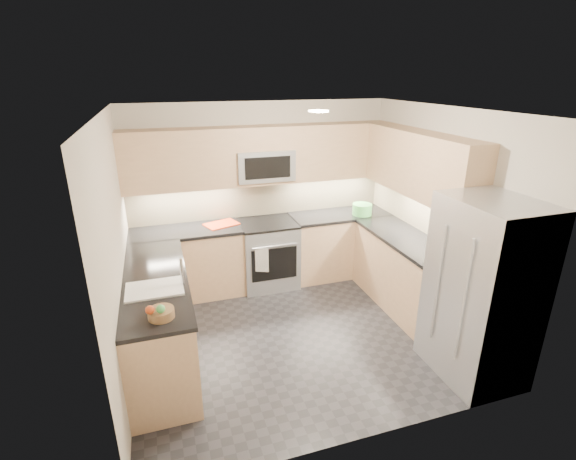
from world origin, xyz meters
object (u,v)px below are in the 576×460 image
Objects in this scene: fruit_basket at (161,313)px; refrigerator at (482,291)px; cutting_board at (222,224)px; gas_range at (268,254)px; microwave at (264,165)px; utensil_bowl at (362,209)px.

refrigerator is at bearing -7.63° from fruit_basket.
cutting_board is at bearing 68.26° from fruit_basket.
refrigerator is (1.45, -2.43, 0.45)m from gas_range.
microwave is 1.80× the size of cutting_board.
cutting_board is (-1.98, 0.19, -0.07)m from utensil_bowl.
refrigerator is 2.93m from fruit_basket.
fruit_basket is at bearing -123.93° from microwave.
refrigerator is (1.45, -2.55, -0.80)m from microwave.
fruit_basket reaches higher than gas_range.
fruit_basket is at bearing 172.37° from refrigerator.
utensil_bowl reaches higher than fruit_basket.
cutting_board is at bearing 173.21° from gas_range.
cutting_board is (-2.06, 2.50, 0.05)m from refrigerator.
gas_range is 2.15× the size of cutting_board.
cutting_board is at bearing 129.55° from refrigerator.
utensil_bowl reaches higher than gas_range.
gas_range is at bearing -90.00° from microwave.
microwave is (0.00, 0.12, 1.24)m from gas_range.
fruit_basket reaches higher than cutting_board.
gas_range is at bearing 120.88° from refrigerator.
utensil_bowl reaches higher than cutting_board.
fruit_basket is (-2.90, 0.39, 0.08)m from refrigerator.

